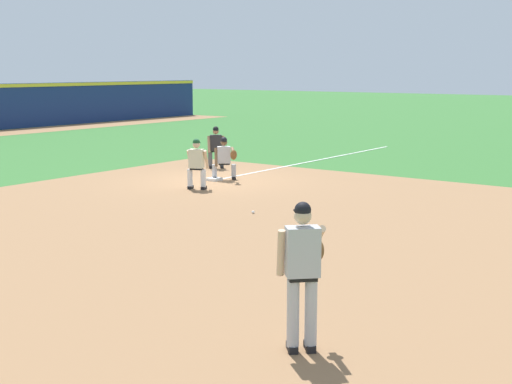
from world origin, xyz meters
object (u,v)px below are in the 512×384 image
object	(u,v)px
first_baseman	(225,157)
baserunner	(197,162)
baseball	(253,212)
pitcher	(303,267)
first_base_bag	(214,179)
umpire	(216,146)

from	to	relation	value
first_baseman	baserunner	size ratio (longest dim) A/B	0.92
baseball	first_baseman	world-z (taller)	first_baseman
pitcher	first_base_bag	bearing A→B (deg)	43.87
first_base_bag	baserunner	size ratio (longest dim) A/B	0.26
baserunner	first_base_bag	bearing A→B (deg)	22.01
first_baseman	baserunner	xyz separation A→B (m)	(-1.84, -0.44, 0.06)
first_baseman	umpire	world-z (taller)	umpire
pitcher	umpire	xyz separation A→B (m)	(12.05, 11.19, -0.27)
first_baseman	baserunner	world-z (taller)	baserunner
pitcher	first_baseman	bearing A→B (deg)	42.44
pitcher	first_baseman	xyz separation A→B (m)	(10.14, 9.27, -0.33)
baseball	first_baseman	xyz separation A→B (m)	(3.72, 3.82, 0.69)
first_baseman	baseball	bearing A→B (deg)	-134.26
first_base_bag	baseball	world-z (taller)	first_base_bag
baserunner	umpire	bearing A→B (deg)	32.06
baseball	baserunner	size ratio (longest dim) A/B	0.05
pitcher	umpire	world-z (taller)	pitcher
first_baseman	umpire	size ratio (longest dim) A/B	0.92
first_base_bag	first_baseman	size ratio (longest dim) A/B	0.28
baseball	pitcher	size ratio (longest dim) A/B	0.04
first_base_bag	baserunner	xyz separation A→B (m)	(-1.54, -0.62, 0.75)
first_base_bag	baseball	xyz separation A→B (m)	(-3.42, -4.00, -0.01)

